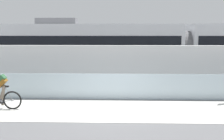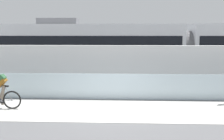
{
  "view_description": "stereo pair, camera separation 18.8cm",
  "coord_description": "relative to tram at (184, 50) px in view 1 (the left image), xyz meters",
  "views": [
    {
      "loc": [
        0.38,
        -10.76,
        2.93
      ],
      "look_at": [
        -0.05,
        2.35,
        1.25
      ],
      "focal_mm": 46.45,
      "sensor_mm": 36.0,
      "label": 1
    },
    {
      "loc": [
        0.57,
        -10.75,
        2.93
      ],
      "look_at": [
        -0.05,
        2.35,
        1.25
      ],
      "focal_mm": 46.45,
      "sensor_mm": 36.0,
      "label": 2
    }
  ],
  "objects": [
    {
      "name": "tram",
      "position": [
        0.0,
        0.0,
        0.0
      ],
      "size": [
        22.56,
        2.54,
        3.81
      ],
      "color": "silver",
      "rests_on": "ground"
    },
    {
      "name": "glass_parapet",
      "position": [
        -4.18,
        -5.0,
        -1.32
      ],
      "size": [
        32.0,
        0.05,
        1.15
      ],
      "primitive_type": "cube",
      "color": "silver",
      "rests_on": "ground"
    },
    {
      "name": "ground_plane",
      "position": [
        -4.18,
        -6.85,
        -1.89
      ],
      "size": [
        200.0,
        200.0,
        0.0
      ],
      "primitive_type": "plane",
      "color": "slate"
    },
    {
      "name": "bike_path_deck",
      "position": [
        -4.18,
        -6.85,
        -1.89
      ],
      "size": [
        32.0,
        3.2,
        0.01
      ],
      "primitive_type": "cube",
      "color": "silver",
      "rests_on": "ground"
    },
    {
      "name": "concrete_barrier_wall",
      "position": [
        -4.18,
        -3.2,
        -0.73
      ],
      "size": [
        32.0,
        0.36,
        2.32
      ],
      "primitive_type": "cube",
      "color": "white",
      "rests_on": "ground"
    },
    {
      "name": "tram_rail_near",
      "position": [
        -4.18,
        -0.72,
        -1.89
      ],
      "size": [
        32.0,
        0.08,
        0.01
      ],
      "primitive_type": "cube",
      "color": "#595654",
      "rests_on": "ground"
    },
    {
      "name": "tram_rail_far",
      "position": [
        -4.18,
        0.72,
        -1.89
      ],
      "size": [
        32.0,
        0.08,
        0.01
      ],
      "primitive_type": "cube",
      "color": "#595654",
      "rests_on": "ground"
    }
  ]
}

